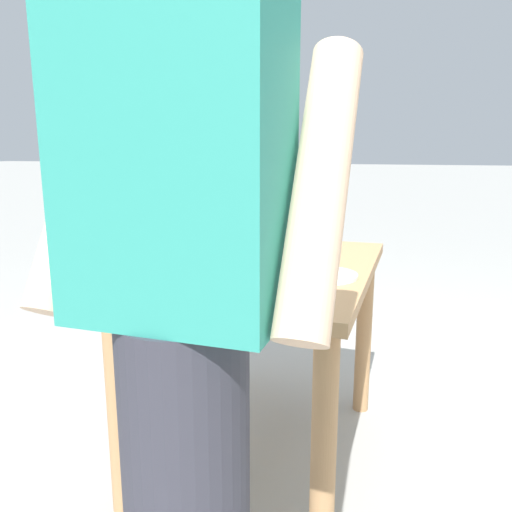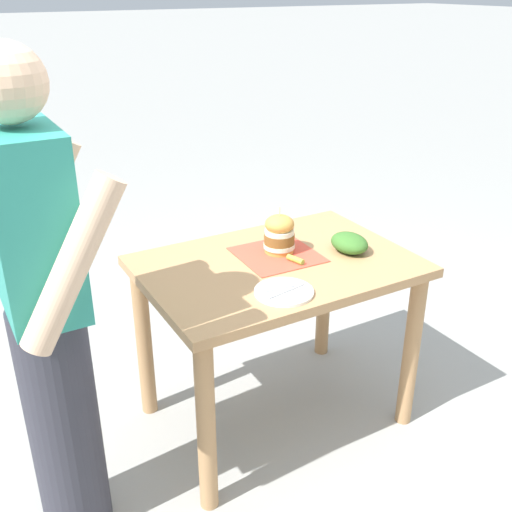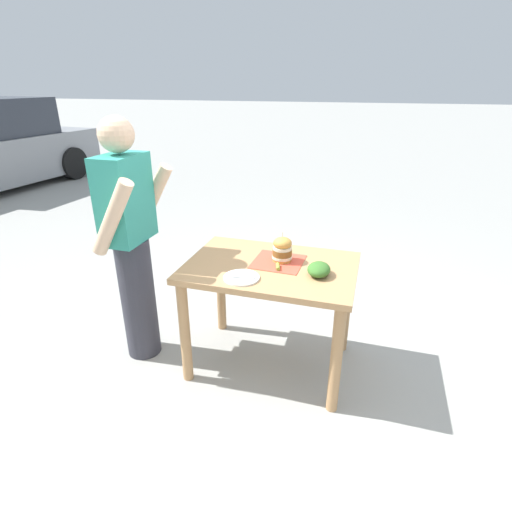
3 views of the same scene
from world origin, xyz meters
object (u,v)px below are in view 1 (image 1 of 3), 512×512
side_salad (301,240)px  diner_across_table (183,324)px  patio_table (264,300)px  sandwich (249,237)px  side_plate_with_forks (324,275)px  pickle_spear (281,257)px

side_salad → diner_across_table: bearing=93.6°
patio_table → sandwich: 0.24m
diner_across_table → patio_table: bearing=-81.6°
patio_table → side_plate_with_forks: side_plate_with_forks is taller
side_salad → diner_across_table: 1.26m
patio_table → pickle_spear: pickle_spear is taller
sandwich → side_plate_with_forks: (-0.32, 0.18, -0.08)m
side_plate_with_forks → pickle_spear: bearing=-42.3°
pickle_spear → side_salad: (-0.01, -0.26, 0.02)m
side_plate_with_forks → diner_across_table: 0.83m
side_salad → patio_table: bearing=79.4°
patio_table → diner_across_table: size_ratio=0.65×
patio_table → diner_across_table: (-0.14, 0.93, 0.24)m
pickle_spear → patio_table: bearing=52.5°
pickle_spear → side_salad: side_salad is taller
side_plate_with_forks → side_salad: size_ratio=1.22×
side_plate_with_forks → side_salad: bearing=-67.6°
sandwich → diner_across_table: 1.01m
side_salad → diner_across_table: diner_across_table is taller
side_plate_with_forks → side_salad: 0.48m
pickle_spear → side_plate_with_forks: pickle_spear is taller
sandwich → diner_across_table: bearing=102.3°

